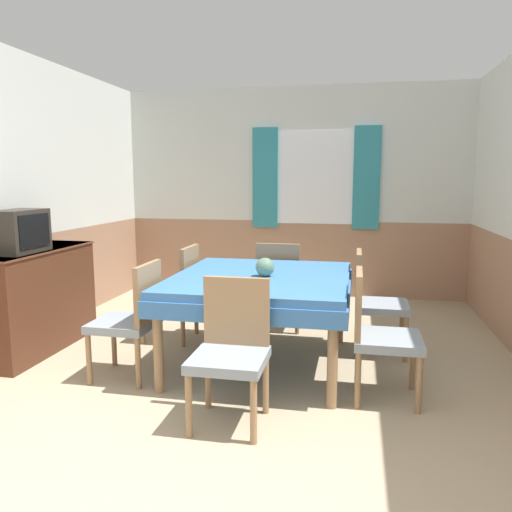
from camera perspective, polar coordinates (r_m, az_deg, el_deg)
wall_back at (r=6.35m, az=4.33°, el=7.29°), size 4.68×0.10×2.60m
wall_left at (r=4.97m, az=-25.41°, el=5.93°), size 0.05×4.99×2.60m
dining_table at (r=3.94m, az=0.61°, el=-3.63°), size 1.38×1.54×0.73m
chair_right_near at (r=3.47m, az=13.73°, el=-8.34°), size 0.44×0.44×0.87m
chair_right_far at (r=4.36m, az=13.29°, el=-4.79°), size 0.44×0.44×0.87m
chair_head_window at (r=4.90m, az=2.73°, el=-3.07°), size 0.44×0.44×0.87m
chair_left_near at (r=3.82m, az=-13.95°, el=-6.76°), size 0.44×0.44×0.87m
chair_head_near at (r=3.08m, az=-2.81°, el=-10.30°), size 0.44×0.44×0.87m
chair_left_far at (r=4.65m, az=-9.07°, el=-3.83°), size 0.44×0.44×0.87m
sideboard at (r=4.72m, az=-23.96°, el=-4.52°), size 0.46×1.25×0.88m
tv at (r=4.47m, az=-25.46°, el=2.57°), size 0.29×0.46×0.35m
vase at (r=3.85m, az=1.04°, el=-1.27°), size 0.15×0.15×0.15m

